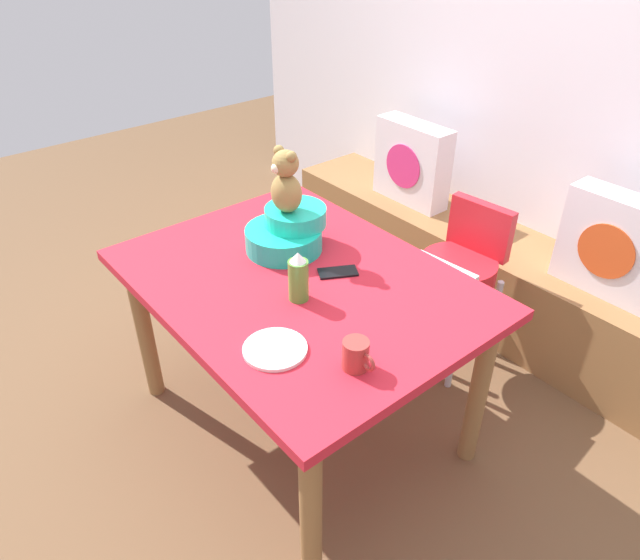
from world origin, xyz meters
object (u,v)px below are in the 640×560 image
infant_seat_teal (288,231)px  ketchup_bottle (298,277)px  dinner_plate_near (275,349)px  pillow_floral_left (412,163)px  coffee_mug (356,355)px  teddy_bear (286,182)px  pillow_floral_right (615,246)px  dining_table (299,300)px  highchair (460,267)px  cell_phone (338,272)px

infant_seat_teal → ketchup_bottle: size_ratio=1.78×
dinner_plate_near → infant_seat_teal: bearing=139.4°
pillow_floral_left → infant_seat_teal: size_ratio=1.33×
infant_seat_teal → coffee_mug: infant_seat_teal is taller
infant_seat_teal → teddy_bear: bearing=-90.0°
pillow_floral_right → dining_table: bearing=-115.1°
infant_seat_teal → dinner_plate_near: size_ratio=1.65×
pillow_floral_left → infant_seat_teal: same height
coffee_mug → pillow_floral_right: bearing=86.4°
dining_table → pillow_floral_right: bearing=64.9°
dining_table → teddy_bear: teddy_bear is taller
pillow_floral_left → teddy_bear: bearing=-71.5°
pillow_floral_left → coffee_mug: (1.06, -1.38, 0.11)m
pillow_floral_left → dinner_plate_near: pillow_floral_left is taller
pillow_floral_left → dining_table: 1.35m
teddy_bear → ketchup_bottle: 0.40m
coffee_mug → infant_seat_teal: bearing=158.9°
pillow_floral_left → ketchup_bottle: 1.47m
highchair → coffee_mug: coffee_mug is taller
cell_phone → pillow_floral_right: bearing=-86.0°
teddy_bear → pillow_floral_left: bearing=108.5°
highchair → teddy_bear: bearing=-114.5°
pillow_floral_right → coffee_mug: pillow_floral_right is taller
infant_seat_teal → dinner_plate_near: (0.47, -0.40, -0.07)m
highchair → teddy_bear: teddy_bear is taller
infant_seat_teal → ketchup_bottle: ketchup_bottle is taller
cell_phone → dining_table: bearing=93.3°
cell_phone → dinner_plate_near: bearing=144.5°
pillow_floral_left → dinner_plate_near: (0.85, -1.52, 0.07)m
highchair → teddy_bear: 0.92m
pillow_floral_right → dinner_plate_near: size_ratio=2.20×
coffee_mug → dining_table: bearing=161.6°
ketchup_bottle → highchair: bearing=88.7°
pillow_floral_left → dining_table: bearing=-64.8°
highchair → infant_seat_teal: bearing=-114.5°
pillow_floral_left → pillow_floral_right: bearing=0.0°
coffee_mug → dinner_plate_near: size_ratio=0.60×
teddy_bear → dinner_plate_near: (0.47, -0.40, -0.27)m
dining_table → infant_seat_teal: infant_seat_teal is taller
pillow_floral_right → cell_phone: 1.20m
dining_table → teddy_bear: (-0.20, 0.10, 0.38)m
dinner_plate_near → pillow_floral_left: bearing=119.0°
cell_phone → ketchup_bottle: bearing=128.7°
highchair → coffee_mug: bearing=-69.3°
dining_table → cell_phone: (0.06, 0.13, 0.10)m
pillow_floral_right → coffee_mug: size_ratio=3.67×
infant_seat_teal → coffee_mug: 0.74m
dining_table → pillow_floral_left: bearing=115.2°
pillow_floral_left → dinner_plate_near: bearing=-61.0°
dining_table → highchair: (0.12, 0.81, -0.12)m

